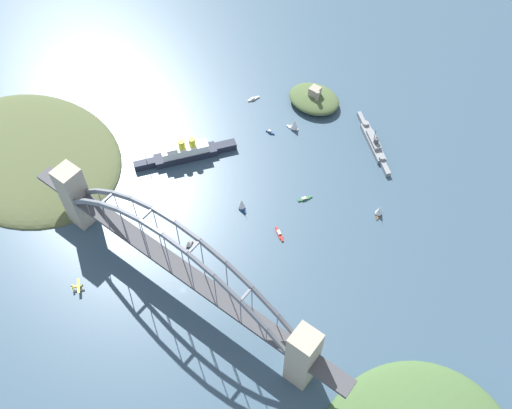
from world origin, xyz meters
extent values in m
plane|color=#385166|center=(0.00, 0.00, 0.00)|extent=(1400.00, 1400.00, 0.00)
cube|color=#ADA38E|center=(-92.19, 0.00, 26.43)|extent=(14.49, 14.69, 52.86)
cube|color=#ADA38E|center=(92.19, 0.00, 26.43)|extent=(14.49, 14.69, 52.86)
cube|color=#47474C|center=(0.00, 0.00, 28.73)|extent=(169.90, 11.35, 2.40)
cube|color=#47474C|center=(-111.44, 0.00, 28.73)|extent=(24.00, 11.35, 2.40)
cube|color=#47474C|center=(111.44, 0.00, 28.73)|extent=(24.00, 11.35, 2.40)
cube|color=slate|center=(-79.71, -5.11, 36.25)|extent=(19.78, 1.80, 17.46)
cube|color=slate|center=(-62.00, -5.11, 49.60)|extent=(19.48, 1.80, 14.36)
cube|color=slate|center=(-44.29, -5.11, 59.62)|extent=(19.08, 1.80, 11.24)
cube|color=slate|center=(-26.57, -5.11, 66.29)|extent=(18.58, 1.80, 8.09)
cube|color=slate|center=(-8.86, -5.11, 69.63)|extent=(18.01, 1.80, 4.86)
cube|color=slate|center=(8.86, -5.11, 69.63)|extent=(18.01, 1.80, 4.86)
cube|color=slate|center=(26.57, -5.11, 66.29)|extent=(18.58, 1.80, 8.09)
cube|color=slate|center=(44.29, -5.11, 59.62)|extent=(19.08, 1.80, 11.24)
cube|color=slate|center=(62.00, -5.11, 49.60)|extent=(19.48, 1.80, 14.36)
cube|color=slate|center=(79.71, -5.11, 36.25)|extent=(19.78, 1.80, 17.46)
cube|color=slate|center=(-79.71, 5.11, 36.25)|extent=(19.78, 1.80, 17.46)
cube|color=slate|center=(-62.00, 5.11, 49.60)|extent=(19.48, 1.80, 14.36)
cube|color=slate|center=(-44.29, 5.11, 59.62)|extent=(19.08, 1.80, 11.24)
cube|color=slate|center=(-26.57, 5.11, 66.29)|extent=(18.58, 1.80, 8.09)
cube|color=slate|center=(-8.86, 5.11, 69.63)|extent=(18.01, 1.80, 4.86)
cube|color=slate|center=(8.86, 5.11, 69.63)|extent=(18.01, 1.80, 4.86)
cube|color=slate|center=(26.57, 5.11, 66.29)|extent=(18.58, 1.80, 8.09)
cube|color=slate|center=(44.29, 5.11, 59.62)|extent=(19.08, 1.80, 11.24)
cube|color=slate|center=(62.00, 5.11, 49.60)|extent=(19.48, 1.80, 14.36)
cube|color=slate|center=(79.71, 5.11, 36.25)|extent=(19.78, 1.80, 17.46)
cube|color=slate|center=(-88.57, 0.00, 28.73)|extent=(1.40, 10.21, 1.40)
cube|color=slate|center=(-53.14, 0.00, 55.44)|extent=(1.40, 10.21, 1.40)
cube|color=slate|center=(-17.71, 0.00, 68.80)|extent=(1.40, 10.21, 1.40)
cube|color=slate|center=(17.71, 0.00, 68.80)|extent=(1.40, 10.21, 1.40)
cube|color=slate|center=(53.14, 0.00, 55.44)|extent=(1.40, 10.21, 1.40)
cube|color=slate|center=(88.57, 0.00, 28.73)|extent=(1.40, 10.21, 1.40)
cylinder|color=slate|center=(-70.86, -5.11, 36.85)|extent=(0.56, 0.56, 13.82)
cylinder|color=slate|center=(-70.86, 5.11, 36.85)|extent=(0.56, 0.56, 13.82)
cylinder|color=slate|center=(-53.14, -5.11, 42.69)|extent=(0.56, 0.56, 25.51)
cylinder|color=slate|center=(-53.14, 5.11, 42.69)|extent=(0.56, 0.56, 25.51)
cylinder|color=slate|center=(-35.43, -5.11, 46.86)|extent=(0.56, 0.56, 33.86)
cylinder|color=slate|center=(-35.43, 5.11, 46.86)|extent=(0.56, 0.56, 33.86)
cylinder|color=slate|center=(-17.71, -5.11, 49.37)|extent=(0.56, 0.56, 38.86)
cylinder|color=slate|center=(-17.71, 5.11, 49.37)|extent=(0.56, 0.56, 38.86)
cylinder|color=slate|center=(0.00, -5.11, 50.20)|extent=(0.56, 0.56, 40.53)
cylinder|color=slate|center=(0.00, 5.11, 50.20)|extent=(0.56, 0.56, 40.53)
cylinder|color=slate|center=(17.71, -5.11, 49.37)|extent=(0.56, 0.56, 38.86)
cylinder|color=slate|center=(17.71, 5.11, 49.37)|extent=(0.56, 0.56, 38.86)
cylinder|color=slate|center=(35.43, -5.11, 46.86)|extent=(0.56, 0.56, 33.86)
cylinder|color=slate|center=(35.43, 5.11, 46.86)|extent=(0.56, 0.56, 33.86)
cylinder|color=slate|center=(53.14, -5.11, 42.69)|extent=(0.56, 0.56, 25.51)
cylinder|color=slate|center=(53.14, 5.11, 42.69)|extent=(0.56, 0.56, 25.51)
cylinder|color=slate|center=(70.86, -5.11, 36.85)|extent=(0.56, 0.56, 13.82)
cylinder|color=slate|center=(70.86, 5.11, 36.85)|extent=(0.56, 0.56, 13.82)
ellipsoid|color=#515B38|center=(-170.55, 14.08, 0.00)|extent=(158.95, 123.53, 18.31)
cube|color=#1E2333|center=(-73.36, 86.33, 2.90)|extent=(36.58, 45.05, 5.80)
cube|color=#1E2333|center=(-91.80, 60.55, 2.90)|extent=(14.12, 16.40, 5.80)
cube|color=#1E2333|center=(-54.92, 112.11, 2.90)|extent=(15.11, 17.10, 5.80)
cube|color=white|center=(-73.36, 86.33, 9.09)|extent=(28.33, 34.43, 6.59)
cube|color=white|center=(-79.07, 78.35, 13.99)|extent=(11.25, 11.16, 3.20)
cylinder|color=yellow|center=(-74.40, 84.88, 15.69)|extent=(4.93, 4.93, 6.61)
cylinder|color=yellow|center=(-69.73, 91.40, 15.69)|extent=(4.93, 4.93, 6.61)
cylinder|color=tan|center=(-90.65, 62.16, 10.80)|extent=(0.50, 0.50, 10.00)
cube|color=gray|center=(33.72, 184.85, 2.00)|extent=(35.30, 30.93, 4.01)
cube|color=gray|center=(13.13, 201.93, 2.00)|extent=(12.28, 10.93, 4.01)
cube|color=gray|center=(54.31, 167.77, 2.00)|extent=(12.68, 11.41, 4.01)
cube|color=gray|center=(33.72, 184.85, 5.43)|extent=(18.97, 17.06, 2.85)
cylinder|color=gray|center=(19.56, 196.60, 5.11)|extent=(4.83, 4.83, 2.20)
cylinder|color=gray|center=(47.88, 173.11, 5.11)|extent=(4.83, 4.83, 2.20)
cylinder|color=gray|center=(33.72, 184.85, 11.86)|extent=(0.60, 0.60, 10.00)
cylinder|color=#4C4C51|center=(36.81, 182.29, 9.06)|extent=(3.80, 3.80, 4.40)
ellipsoid|color=#4C6038|center=(-28.78, 195.42, 4.96)|extent=(43.39, 35.05, 9.92)
cube|color=#9E937F|center=(-28.78, 195.42, 12.40)|extent=(8.00, 8.00, 8.93)
cylinder|color=gray|center=(-24.28, 191.92, 12.84)|extent=(3.60, 3.60, 9.82)
cylinder|color=#B7B7B2|center=(-55.74, -39.28, 0.45)|extent=(4.43, 4.89, 0.90)
cylinder|color=#B7B7B2|center=(-53.03, -41.63, 0.45)|extent=(4.43, 4.89, 0.90)
cylinder|color=black|center=(-55.74, -39.28, 1.45)|extent=(0.14, 0.14, 1.10)
cylinder|color=black|center=(-53.03, -41.63, 1.45)|extent=(0.14, 0.14, 1.10)
ellipsoid|color=gold|center=(-54.38, -40.46, 2.72)|extent=(5.73, 6.28, 1.43)
cylinder|color=black|center=(-52.29, -38.06, 2.72)|extent=(1.55, 1.50, 1.36)
cube|color=gold|center=(-53.80, -39.79, 3.33)|extent=(9.08, 8.22, 0.20)
cube|color=gold|center=(-56.43, -42.81, 2.86)|extent=(3.75, 3.47, 0.12)
cube|color=black|center=(-56.43, -42.81, 4.19)|extent=(0.81, 0.91, 1.50)
cube|color=silver|center=(-71.29, 169.03, 0.64)|extent=(4.55, 6.79, 1.28)
cube|color=silver|center=(-69.57, 172.98, 0.64)|extent=(1.95, 2.45, 1.28)
cube|color=silver|center=(-73.00, 165.08, 0.64)|extent=(2.17, 2.54, 1.28)
cube|color=beige|center=(-71.61, 168.29, 1.76)|extent=(2.87, 3.65, 0.96)
cube|color=#234C8C|center=(-8.93, 74.32, 0.54)|extent=(6.05, 4.41, 1.08)
cube|color=#234C8C|center=(-5.53, 72.94, 0.54)|extent=(2.13, 1.74, 1.08)
cube|color=#234C8C|center=(-12.33, 75.69, 0.54)|extent=(2.21, 1.96, 1.08)
cylinder|color=tan|center=(-8.50, 74.15, 5.80)|extent=(0.16, 0.16, 9.45)
cone|color=white|center=(-9.99, 74.75, 5.33)|extent=(6.57, 6.57, 7.56)
cube|color=#B2231E|center=(25.11, 72.44, 0.56)|extent=(7.68, 6.17, 1.12)
cube|color=#B2231E|center=(29.30, 69.80, 0.56)|extent=(2.86, 2.54, 1.12)
cube|color=#B2231E|center=(20.91, 75.07, 0.56)|extent=(3.02, 2.78, 1.12)
cube|color=beige|center=(24.32, 72.93, 1.71)|extent=(4.26, 3.75, 1.18)
cube|color=brown|center=(71.12, 128.24, 0.43)|extent=(3.91, 5.72, 0.87)
cube|color=brown|center=(72.44, 124.94, 0.43)|extent=(1.53, 2.00, 0.87)
cube|color=brown|center=(69.80, 131.54, 0.43)|extent=(1.70, 2.07, 0.87)
cylinder|color=tan|center=(71.29, 127.83, 5.04)|extent=(0.16, 0.16, 8.33)
cone|color=white|center=(70.71, 129.27, 4.62)|extent=(6.34, 6.34, 6.67)
cube|color=silver|center=(-26.29, 161.44, 0.52)|extent=(6.45, 3.89, 1.04)
cube|color=silver|center=(-30.29, 160.83, 0.52)|extent=(2.20, 1.64, 1.04)
cube|color=silver|center=(-22.28, 162.04, 0.52)|extent=(2.24, 1.91, 1.04)
cylinder|color=tan|center=(-26.79, 161.36, 6.21)|extent=(0.16, 0.16, 10.33)
cone|color=white|center=(-25.03, 161.63, 5.69)|extent=(6.34, 6.34, 8.27)
cube|color=brown|center=(-18.85, 28.44, 0.52)|extent=(1.57, 4.04, 1.04)
cube|color=brown|center=(-18.83, 31.12, 0.52)|extent=(0.70, 1.35, 1.04)
cube|color=brown|center=(-18.88, 25.76, 0.52)|extent=(0.84, 1.35, 1.04)
cylinder|color=tan|center=(-18.85, 28.78, 3.76)|extent=(0.16, 0.16, 5.44)
cone|color=white|center=(-18.86, 27.60, 3.49)|extent=(3.72, 3.72, 4.35)
cube|color=#2D6B3D|center=(21.68, 108.78, 0.51)|extent=(5.69, 7.07, 1.02)
cube|color=#2D6B3D|center=(24.03, 112.61, 0.51)|extent=(2.37, 2.64, 1.02)
cube|color=#2D6B3D|center=(19.34, 104.96, 0.51)|extent=(2.61, 2.79, 1.02)
cube|color=beige|center=(21.24, 108.07, 1.48)|extent=(3.50, 3.93, 0.94)
cube|color=#234C8C|center=(-37.57, 146.52, 0.64)|extent=(4.52, 2.08, 1.28)
cube|color=#234C8C|center=(-34.64, 146.73, 0.64)|extent=(1.53, 1.08, 1.28)
cube|color=#234C8C|center=(-40.50, 146.31, 0.64)|extent=(1.55, 1.27, 1.28)
cube|color=beige|center=(-38.12, 146.48, 1.97)|extent=(2.30, 1.57, 1.38)
camera|label=1|loc=(142.77, -108.95, 327.66)|focal=39.70mm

